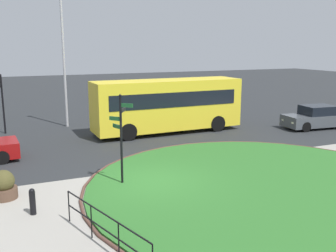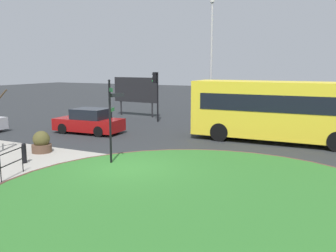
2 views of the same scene
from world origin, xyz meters
The scene contains 12 objects.
ground centered at (0.00, 0.00, 0.00)m, with size 120.00×120.00×0.00m, color #282B2D.
sidewalk_paving centered at (0.00, -2.12, 0.01)m, with size 32.00×7.76×0.02m, color #9E998E.
grass_island centered at (3.82, -2.08, 0.05)m, with size 13.54×13.54×0.10m, color #2D6B28.
grass_kerb_ring centered at (3.82, -2.08, 0.06)m, with size 13.85×13.85×0.11m, color brown.
signpost_directional centered at (-1.07, 0.39, 2.05)m, with size 0.73×0.89×3.55m.
bollard_foreground centered at (-4.49, -1.13, 0.46)m, with size 0.19×0.19×0.89m.
bus_yellow centered at (4.27, 8.29, 1.75)m, with size 9.32×2.64×3.27m.
car_near_lane centered at (-6.64, 5.89, 0.70)m, with size 4.28×2.12×1.52m.
traffic_light_near centered at (-5.24, 11.88, 2.68)m, with size 0.49×0.29×3.64m.
lamppost_tall centered at (-1.23, 12.55, 4.58)m, with size 0.32×0.32×8.56m.
billboard_left centered at (-8.19, 13.88, 2.12)m, with size 4.26×0.42×3.18m.
planter_near_signpost centered at (-5.32, 0.67, 0.47)m, with size 0.93×0.93×1.05m.
Camera 2 is at (7.84, -12.03, 4.08)m, focal length 39.69 mm.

